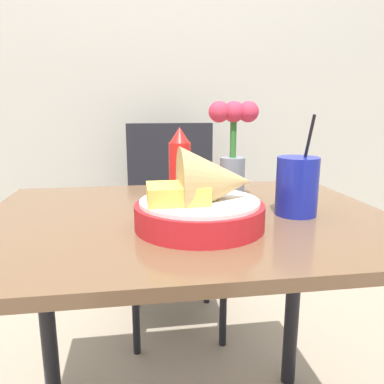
{
  "coord_description": "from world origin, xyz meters",
  "views": [
    {
      "loc": [
        -0.12,
        -0.83,
        0.99
      ],
      "look_at": [
        0.01,
        -0.03,
        0.8
      ],
      "focal_mm": 35.0,
      "sensor_mm": 36.0,
      "label": 1
    }
  ],
  "objects": [
    {
      "name": "ketchup_bottle",
      "position": [
        -0.0,
        0.15,
        0.84
      ],
      "size": [
        0.06,
        0.06,
        0.19
      ],
      "color": "red",
      "rests_on": "dining_table"
    },
    {
      "name": "dining_table",
      "position": [
        0.0,
        0.0,
        0.62
      ],
      "size": [
        0.95,
        0.71,
        0.74
      ],
      "color": "brown",
      "rests_on": "ground_plane"
    },
    {
      "name": "drink_cup",
      "position": [
        0.25,
        -0.04,
        0.81
      ],
      "size": [
        0.1,
        0.1,
        0.23
      ],
      "color": "#192399",
      "rests_on": "dining_table"
    },
    {
      "name": "flower_vase",
      "position": [
        0.13,
        0.11,
        0.89
      ],
      "size": [
        0.13,
        0.07,
        0.26
      ],
      "color": "gray",
      "rests_on": "dining_table"
    },
    {
      "name": "wall_window",
      "position": [
        0.0,
        1.11,
        1.3
      ],
      "size": [
        7.0,
        0.06,
        2.6
      ],
      "color": "#B7B2A3",
      "rests_on": "ground_plane"
    },
    {
      "name": "chair_far_window",
      "position": [
        0.04,
        0.83,
        0.53
      ],
      "size": [
        0.4,
        0.4,
        0.92
      ],
      "color": "black",
      "rests_on": "ground_plane"
    },
    {
      "name": "food_basket",
      "position": [
        0.02,
        -0.1,
        0.8
      ],
      "size": [
        0.27,
        0.27,
        0.17
      ],
      "color": "red",
      "rests_on": "dining_table"
    }
  ]
}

